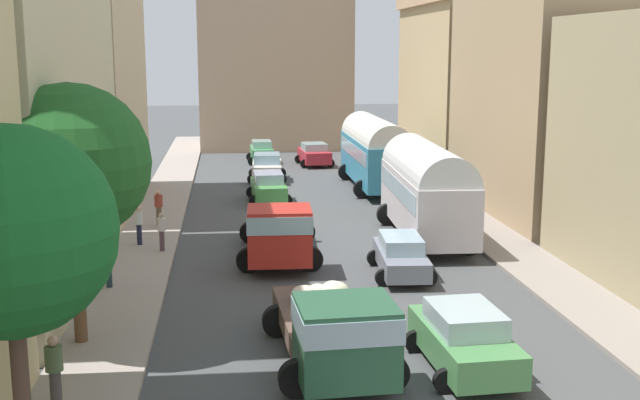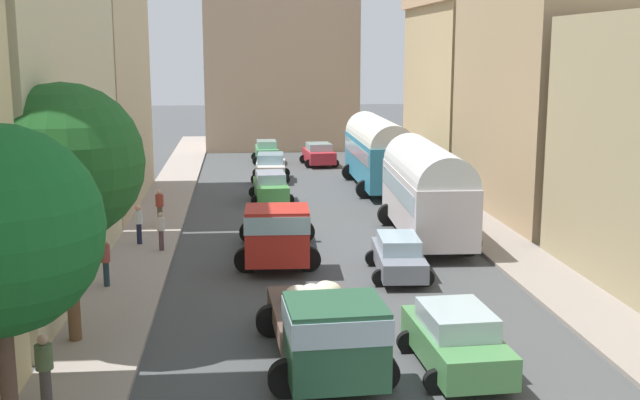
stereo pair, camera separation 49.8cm
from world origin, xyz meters
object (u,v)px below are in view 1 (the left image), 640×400
object	(u,v)px
pedestrian_2	(108,261)
pedestrian_3	(54,369)
pedestrian_1	(139,223)
car_3	(464,339)
car_2	(262,152)
car_5	(314,154)
car_1	(267,167)
parked_bus_0	(426,187)
parked_bus_1	(374,150)
car_0	(268,187)
pedestrian_4	(159,207)
cargo_truck_1	(279,231)
cargo_truck_0	(335,327)
car_4	(401,255)
pedestrian_0	(162,230)

from	to	relation	value
pedestrian_2	pedestrian_3	size ratio (longest dim) A/B	1.00
pedestrian_1	car_3	bearing A→B (deg)	-55.09
car_2	car_3	distance (m)	37.30
car_5	car_1	bearing A→B (deg)	-120.32
parked_bus_0	car_2	size ratio (longest dim) A/B	2.43
parked_bus_1	car_2	bearing A→B (deg)	118.43
car_0	car_2	distance (m)	14.41
pedestrian_4	car_2	bearing A→B (deg)	74.88
parked_bus_1	pedestrian_4	distance (m)	14.74
parked_bus_1	cargo_truck_1	size ratio (longest dim) A/B	1.31
cargo_truck_1	pedestrian_3	world-z (taller)	cargo_truck_1
car_1	pedestrian_1	world-z (taller)	pedestrian_1
cargo_truck_1	pedestrian_1	world-z (taller)	cargo_truck_1
cargo_truck_0	car_0	distance (m)	22.62
car_1	pedestrian_1	bearing A→B (deg)	-110.54
car_1	car_4	bearing A→B (deg)	-80.03
car_2	car_5	size ratio (longest dim) A/B	0.95
car_4	pedestrian_2	distance (m)	10.06
cargo_truck_1	car_5	size ratio (longest dim) A/B	1.94
cargo_truck_0	pedestrian_1	xyz separation A→B (m)	(-6.19, 13.40, -0.19)
pedestrian_3	parked_bus_0	bearing A→B (deg)	50.93
pedestrian_0	car_3	bearing A→B (deg)	-55.71
car_4	pedestrian_0	distance (m)	9.54
car_5	pedestrian_1	distance (m)	23.99
pedestrian_0	pedestrian_3	size ratio (longest dim) A/B	0.93
pedestrian_2	cargo_truck_1	bearing A→B (deg)	26.29
car_3	car_4	bearing A→B (deg)	88.46
cargo_truck_1	car_5	distance (m)	25.26
parked_bus_1	car_0	size ratio (longest dim) A/B	2.35
pedestrian_1	pedestrian_4	size ratio (longest dim) A/B	1.00
parked_bus_1	pedestrian_0	world-z (taller)	parked_bus_1
parked_bus_0	car_3	distance (m)	13.95
parked_bus_1	car_5	bearing A→B (deg)	104.47
cargo_truck_0	car_5	distance (m)	35.57
parked_bus_0	pedestrian_3	bearing A→B (deg)	-129.07
car_5	parked_bus_0	bearing A→B (deg)	-83.85
pedestrian_0	pedestrian_3	bearing A→B (deg)	-95.18
car_1	car_2	world-z (taller)	car_1
cargo_truck_0	pedestrian_4	bearing A→B (deg)	108.69
car_2	pedestrian_0	bearing A→B (deg)	-101.38
car_3	pedestrian_0	distance (m)	14.99
car_0	pedestrian_2	bearing A→B (deg)	-112.03
pedestrian_4	car_1	bearing A→B (deg)	66.48
cargo_truck_0	car_0	bearing A→B (deg)	91.22
cargo_truck_0	parked_bus_1	bearing A→B (deg)	77.44
car_2	pedestrian_2	xyz separation A→B (m)	(-6.35, -29.43, 0.22)
car_0	car_2	world-z (taller)	car_2
car_3	pedestrian_4	size ratio (longest dim) A/B	2.40
parked_bus_0	car_5	bearing A→B (deg)	96.15
car_2	car_4	bearing A→B (deg)	-82.70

